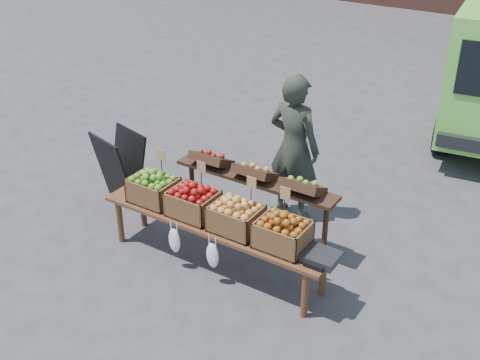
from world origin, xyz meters
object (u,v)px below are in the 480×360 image
Objects in this scene: vendor at (294,148)px; crate_green_apples at (283,235)px; back_table at (255,199)px; weighing_scale at (321,257)px; display_bench at (215,244)px; chalkboard_sign at (120,168)px; crate_golden_apples at (154,190)px; crate_red_apples at (236,218)px; crate_russet_pears at (193,204)px.

vendor reaches higher than crate_green_apples.
weighing_scale is (1.19, -0.72, 0.09)m from back_table.
chalkboard_sign is at bearing 164.53° from display_bench.
display_bench is at bearing -94.58° from back_table.
vendor is 0.87× the size of back_table.
weighing_scale is at bearing 4.87° from chalkboard_sign.
crate_green_apples is (1.65, 0.00, 0.00)m from crate_golden_apples.
display_bench is (-0.06, -0.72, -0.24)m from back_table.
weighing_scale is at bearing -31.13° from back_table.
weighing_scale is at bearing 0.00° from crate_green_apples.
crate_red_apples is 0.98m from weighing_scale.
chalkboard_sign reaches higher than crate_green_apples.
back_table is at bearing 39.20° from crate_golden_apples.
crate_red_apples is at bearing 98.45° from vendor.
crate_red_apples is (0.55, 0.00, 0.00)m from crate_russet_pears.
back_table reaches higher than display_bench.
display_bench is at bearing 180.00° from crate_red_apples.
display_bench is at bearing 0.00° from crate_golden_apples.
weighing_scale is (3.07, -0.50, 0.13)m from chalkboard_sign.
vendor is at bearing 83.22° from display_bench.
crate_green_apples is at bearing 118.93° from vendor.
display_bench is at bearing 180.00° from crate_green_apples.
crate_red_apples is at bearing 0.00° from display_bench.
vendor is 1.57m from display_bench.
chalkboard_sign is at bearing 169.22° from crate_green_apples.
crate_red_apples is (0.22, -0.72, 0.19)m from back_table.
vendor is at bearing 127.20° from weighing_scale.
crate_russet_pears is 1.10m from crate_green_apples.
crate_golden_apples is 1.10m from crate_red_apples.
display_bench is at bearing 87.43° from vendor.
crate_golden_apples is at bearing 180.00° from crate_red_apples.
crate_green_apples is at bearing 0.00° from crate_red_apples.
chalkboard_sign is 1.90m from display_bench.
chalkboard_sign is at bearing 161.94° from crate_russet_pears.
vendor is at bearing 94.25° from crate_red_apples.
chalkboard_sign is 2.70m from crate_green_apples.
vendor is 0.82m from back_table.
back_table reaches higher than chalkboard_sign.
vendor is 1.75m from crate_golden_apples.
crate_golden_apples is 2.08m from weighing_scale.
crate_golden_apples is at bearing 180.00° from display_bench.
weighing_scale is at bearing 0.00° from crate_russet_pears.
chalkboard_sign is 1.14m from crate_golden_apples.
weighing_scale is (0.97, 0.00, -0.10)m from crate_red_apples.
crate_green_apples reaches higher than display_bench.
crate_golden_apples is (-0.99, -1.42, -0.21)m from vendor.
crate_green_apples is at bearing 0.00° from display_bench.
back_table is at bearing 136.82° from crate_green_apples.
back_table reaches higher than crate_russet_pears.
crate_red_apples is (0.11, -1.42, -0.21)m from vendor.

